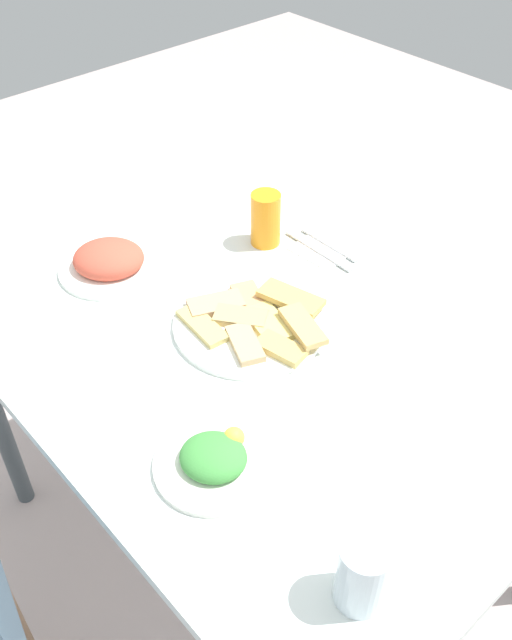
{
  "coord_description": "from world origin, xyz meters",
  "views": [
    {
      "loc": [
        -0.72,
        0.66,
        1.64
      ],
      "look_at": [
        0.01,
        0.0,
        0.77
      ],
      "focal_mm": 38.95,
      "sensor_mm": 36.0,
      "label": 1
    }
  ],
  "objects_px": {
    "dining_table": "(261,363)",
    "spoon": "(319,250)",
    "soda_can": "(266,219)",
    "drinking_glass": "(363,573)",
    "fork": "(330,244)",
    "pide_platter": "(251,323)",
    "salad_plate_greens": "(109,261)",
    "salad_plate_rice": "(214,459)",
    "paper_napkin": "(324,248)"
  },
  "relations": [
    {
      "from": "pide_platter",
      "to": "fork",
      "type": "height_order",
      "value": "pide_platter"
    },
    {
      "from": "soda_can",
      "to": "fork",
      "type": "distance_m",
      "value": 0.15
    },
    {
      "from": "dining_table",
      "to": "soda_can",
      "type": "height_order",
      "value": "soda_can"
    },
    {
      "from": "fork",
      "to": "salad_plate_rice",
      "type": "bearing_deg",
      "value": 116.9
    },
    {
      "from": "salad_plate_rice",
      "to": "dining_table",
      "type": "bearing_deg",
      "value": -55.86
    },
    {
      "from": "pide_platter",
      "to": "paper_napkin",
      "type": "relative_size",
      "value": 2.58
    },
    {
      "from": "drinking_glass",
      "to": "paper_napkin",
      "type": "height_order",
      "value": "drinking_glass"
    },
    {
      "from": "pide_platter",
      "to": "paper_napkin",
      "type": "distance_m",
      "value": 0.31
    },
    {
      "from": "fork",
      "to": "soda_can",
      "type": "bearing_deg",
      "value": 42.3
    },
    {
      "from": "paper_napkin",
      "to": "fork",
      "type": "bearing_deg",
      "value": -90.0
    },
    {
      "from": "paper_napkin",
      "to": "dining_table",
      "type": "bearing_deg",
      "value": 111.49
    },
    {
      "from": "pide_platter",
      "to": "salad_plate_greens",
      "type": "distance_m",
      "value": 0.35
    },
    {
      "from": "pide_platter",
      "to": "drinking_glass",
      "type": "xyz_separation_m",
      "value": [
        -0.5,
        0.25,
        0.05
      ]
    },
    {
      "from": "salad_plate_rice",
      "to": "paper_napkin",
      "type": "relative_size",
      "value": 1.62
    },
    {
      "from": "salad_plate_rice",
      "to": "drinking_glass",
      "type": "bearing_deg",
      "value": -178.47
    },
    {
      "from": "soda_can",
      "to": "fork",
      "type": "bearing_deg",
      "value": -137.54
    },
    {
      "from": "dining_table",
      "to": "spoon",
      "type": "bearing_deg",
      "value": -67.24
    },
    {
      "from": "drinking_glass",
      "to": "spoon",
      "type": "bearing_deg",
      "value": -41.9
    },
    {
      "from": "salad_plate_greens",
      "to": "spoon",
      "type": "bearing_deg",
      "value": -123.87
    },
    {
      "from": "dining_table",
      "to": "pide_platter",
      "type": "height_order",
      "value": "pide_platter"
    },
    {
      "from": "paper_napkin",
      "to": "soda_can",
      "type": "bearing_deg",
      "value": 36.71
    },
    {
      "from": "salad_plate_greens",
      "to": "paper_napkin",
      "type": "distance_m",
      "value": 0.47
    },
    {
      "from": "pide_platter",
      "to": "fork",
      "type": "distance_m",
      "value": 0.32
    },
    {
      "from": "fork",
      "to": "dining_table",
      "type": "bearing_deg",
      "value": 110.2
    },
    {
      "from": "dining_table",
      "to": "salad_plate_greens",
      "type": "bearing_deg",
      "value": 15.39
    },
    {
      "from": "fork",
      "to": "spoon",
      "type": "distance_m",
      "value": 0.04
    },
    {
      "from": "salad_plate_rice",
      "to": "paper_napkin",
      "type": "distance_m",
      "value": 0.62
    },
    {
      "from": "spoon",
      "to": "salad_plate_greens",
      "type": "bearing_deg",
      "value": 56.48
    },
    {
      "from": "drinking_glass",
      "to": "salad_plate_rice",
      "type": "bearing_deg",
      "value": 1.53
    },
    {
      "from": "dining_table",
      "to": "paper_napkin",
      "type": "bearing_deg",
      "value": -68.51
    },
    {
      "from": "salad_plate_greens",
      "to": "salad_plate_rice",
      "type": "xyz_separation_m",
      "value": [
        -0.54,
        0.16,
        -0.01
      ]
    },
    {
      "from": "salad_plate_greens",
      "to": "salad_plate_rice",
      "type": "distance_m",
      "value": 0.57
    },
    {
      "from": "soda_can",
      "to": "paper_napkin",
      "type": "height_order",
      "value": "soda_can"
    },
    {
      "from": "salad_plate_rice",
      "to": "spoon",
      "type": "height_order",
      "value": "salad_plate_rice"
    },
    {
      "from": "salad_plate_greens",
      "to": "salad_plate_rice",
      "type": "bearing_deg",
      "value": 163.77
    },
    {
      "from": "soda_can",
      "to": "paper_napkin",
      "type": "xyz_separation_m",
      "value": [
        -0.11,
        -0.08,
        -0.06
      ]
    },
    {
      "from": "paper_napkin",
      "to": "salad_plate_rice",
      "type": "bearing_deg",
      "value": 117.8
    },
    {
      "from": "pide_platter",
      "to": "paper_napkin",
      "type": "xyz_separation_m",
      "value": [
        0.09,
        -0.29,
        -0.01
      ]
    },
    {
      "from": "drinking_glass",
      "to": "fork",
      "type": "bearing_deg",
      "value": -43.79
    },
    {
      "from": "salad_plate_rice",
      "to": "drinking_glass",
      "type": "height_order",
      "value": "drinking_glass"
    },
    {
      "from": "salad_plate_rice",
      "to": "paper_napkin",
      "type": "bearing_deg",
      "value": -62.2
    },
    {
      "from": "soda_can",
      "to": "spoon",
      "type": "bearing_deg",
      "value": -150.04
    },
    {
      "from": "drinking_glass",
      "to": "spoon",
      "type": "xyz_separation_m",
      "value": [
        0.59,
        -0.53,
        -0.05
      ]
    },
    {
      "from": "soda_can",
      "to": "fork",
      "type": "height_order",
      "value": "soda_can"
    },
    {
      "from": "soda_can",
      "to": "drinking_glass",
      "type": "bearing_deg",
      "value": 146.13
    },
    {
      "from": "dining_table",
      "to": "salad_plate_rice",
      "type": "xyz_separation_m",
      "value": [
        -0.18,
        0.26,
        0.09
      ]
    },
    {
      "from": "drinking_glass",
      "to": "paper_napkin",
      "type": "bearing_deg",
      "value": -42.86
    },
    {
      "from": "dining_table",
      "to": "spoon",
      "type": "relative_size",
      "value": 6.18
    },
    {
      "from": "drinking_glass",
      "to": "soda_can",
      "type": "bearing_deg",
      "value": -33.87
    },
    {
      "from": "salad_plate_greens",
      "to": "dining_table",
      "type": "bearing_deg",
      "value": -164.61
    }
  ]
}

